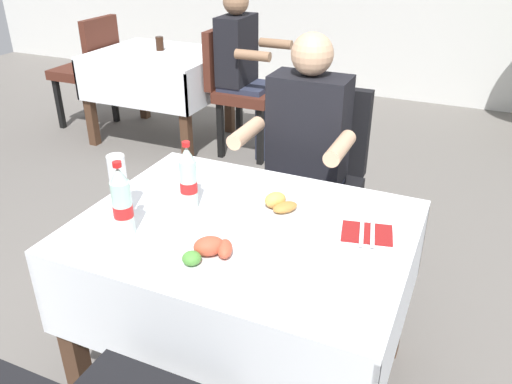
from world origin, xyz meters
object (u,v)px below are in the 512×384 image
at_px(chair_far_diner_seat, 316,176).
at_px(napkin_cutlery_set, 367,233).
at_px(seated_diner_far, 304,154).
at_px(background_table_tumbler, 160,43).
at_px(plate_far_diner, 276,206).
at_px(cola_bottle_primary, 188,179).
at_px(background_chair_right, 238,85).
at_px(background_patron, 244,65).
at_px(beer_glass_left, 119,185).
at_px(background_chair_left, 90,66).
at_px(plate_near_camera, 207,252).
at_px(background_dining_table, 159,74).
at_px(cola_bottle_secondary, 122,203).
at_px(main_dining_table, 245,263).

bearing_deg(chair_far_diner_seat, napkin_cutlery_set, -60.60).
xyz_separation_m(seated_diner_far, background_table_tumbler, (-1.77, 1.49, 0.08)).
bearing_deg(napkin_cutlery_set, plate_far_diner, 175.57).
height_order(cola_bottle_primary, background_chair_right, cola_bottle_primary).
bearing_deg(cola_bottle_primary, background_patron, 110.11).
height_order(beer_glass_left, napkin_cutlery_set, beer_glass_left).
xyz_separation_m(plate_far_diner, cola_bottle_primary, (-0.30, -0.11, 0.10)).
height_order(napkin_cutlery_set, background_patron, background_patron).
bearing_deg(beer_glass_left, background_chair_left, 132.48).
distance_m(plate_near_camera, background_patron, 2.58).
height_order(plate_near_camera, background_dining_table, plate_near_camera).
distance_m(chair_far_diner_seat, plate_near_camera, 1.09).
distance_m(background_dining_table, background_chair_right, 0.72).
bearing_deg(background_chair_left, seated_diner_far, -29.87).
height_order(plate_near_camera, napkin_cutlery_set, plate_near_camera).
relative_size(seated_diner_far, plate_near_camera, 5.16).
height_order(chair_far_diner_seat, cola_bottle_primary, cola_bottle_primary).
relative_size(chair_far_diner_seat, background_chair_right, 1.00).
height_order(seated_diner_far, background_patron, same).
bearing_deg(beer_glass_left, background_chair_right, 105.53).
bearing_deg(cola_bottle_secondary, background_table_tumbler, 120.93).
xyz_separation_m(chair_far_diner_seat, cola_bottle_secondary, (-0.35, -1.05, 0.30)).
distance_m(seated_diner_far, background_chair_left, 2.85).
relative_size(plate_far_diner, cola_bottle_secondary, 0.95).
relative_size(seated_diner_far, beer_glass_left, 5.43).
distance_m(napkin_cutlery_set, background_table_tumbler, 3.06).
bearing_deg(background_dining_table, beer_glass_left, -59.17).
distance_m(cola_bottle_primary, napkin_cutlery_set, 0.66).
distance_m(main_dining_table, napkin_cutlery_set, 0.46).
height_order(plate_near_camera, beer_glass_left, beer_glass_left).
height_order(plate_far_diner, napkin_cutlery_set, plate_far_diner).
bearing_deg(cola_bottle_primary, cola_bottle_secondary, -113.58).
height_order(seated_diner_far, background_chair_left, seated_diner_far).
xyz_separation_m(plate_far_diner, beer_glass_left, (-0.50, -0.25, 0.10)).
bearing_deg(background_chair_right, seated_diner_far, -54.10).
distance_m(cola_bottle_primary, background_table_tumbler, 2.69).
relative_size(chair_far_diner_seat, cola_bottle_primary, 3.72).
relative_size(seated_diner_far, background_chair_right, 1.30).
distance_m(beer_glass_left, background_table_tumbler, 2.71).
relative_size(background_dining_table, background_patron, 0.82).
xyz_separation_m(cola_bottle_primary, background_chair_right, (-0.82, 2.12, -0.30)).
relative_size(chair_far_diner_seat, plate_far_diner, 3.86).
bearing_deg(background_patron, cola_bottle_primary, -69.89).
height_order(plate_far_diner, background_chair_left, background_chair_left).
height_order(beer_glass_left, background_chair_right, background_chair_right).
xyz_separation_m(cola_bottle_secondary, background_chair_right, (-0.72, 2.36, -0.30)).
bearing_deg(background_patron, background_chair_right, 180.00).
height_order(cola_bottle_primary, napkin_cutlery_set, cola_bottle_primary).
xyz_separation_m(seated_diner_far, background_chair_right, (-1.03, 1.42, -0.16)).
bearing_deg(background_table_tumbler, napkin_cutlery_set, -43.61).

